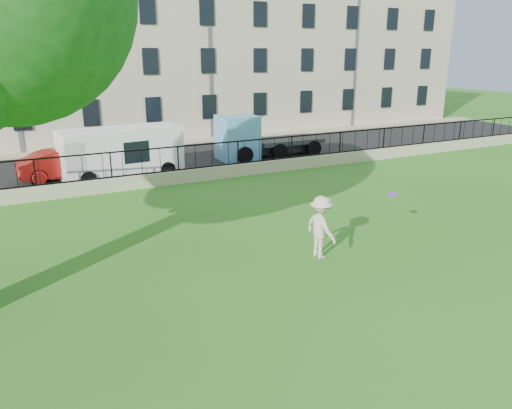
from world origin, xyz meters
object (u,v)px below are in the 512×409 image
man (321,227)px  blue_truck (268,135)px  red_sedan (65,164)px  frisbee (393,195)px  white_van (121,153)px

man → blue_truck: (5.58, 13.50, 0.29)m
man → red_sedan: 14.43m
frisbee → blue_truck: 13.80m
red_sedan → blue_truck: size_ratio=0.73×
man → blue_truck: blue_truck is taller
red_sedan → blue_truck: blue_truck is taller
red_sedan → white_van: white_van is taller
man → frisbee: 2.72m
frisbee → red_sedan: size_ratio=0.06×
white_van → blue_truck: (8.50, 0.91, 0.06)m
blue_truck → red_sedan: bearing=-177.8°
red_sedan → blue_truck: 11.01m
blue_truck → frisbee: bearing=-100.7°
man → white_van: (-2.92, 12.59, 0.24)m
frisbee → blue_truck: size_ratio=0.05×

